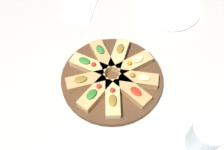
# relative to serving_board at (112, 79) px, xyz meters

# --- Properties ---
(ground_plane) EXTENTS (3.00, 3.00, 0.00)m
(ground_plane) POSITION_rel_serving_board_xyz_m (0.00, 0.00, -0.01)
(ground_plane) COLOR beige
(serving_board) EXTENTS (0.32, 0.32, 0.02)m
(serving_board) POSITION_rel_serving_board_xyz_m (0.00, 0.00, 0.00)
(serving_board) COLOR #51331E
(serving_board) RESTS_ON ground_plane
(focaccia_slice_0) EXTENTS (0.05, 0.12, 0.04)m
(focaccia_slice_0) POSITION_rel_serving_board_xyz_m (-0.00, 0.08, 0.02)
(focaccia_slice_0) COLOR tan
(focaccia_slice_0) RESTS_ON serving_board
(focaccia_slice_1) EXTENTS (0.11, 0.12, 0.04)m
(focaccia_slice_1) POSITION_rel_serving_board_xyz_m (-0.06, 0.06, 0.02)
(focaccia_slice_1) COLOR tan
(focaccia_slice_1) RESTS_ON serving_board
(focaccia_slice_2) EXTENTS (0.12, 0.05, 0.03)m
(focaccia_slice_2) POSITION_rel_serving_board_xyz_m (-0.08, 0.01, 0.02)
(focaccia_slice_2) COLOR #DBB775
(focaccia_slice_2) RESTS_ON serving_board
(focaccia_slice_3) EXTENTS (0.12, 0.10, 0.03)m
(focaccia_slice_3) POSITION_rel_serving_board_xyz_m (-0.07, -0.05, 0.02)
(focaccia_slice_3) COLOR tan
(focaccia_slice_3) RESTS_ON serving_board
(focaccia_slice_4) EXTENTS (0.07, 0.13, 0.04)m
(focaccia_slice_4) POSITION_rel_serving_board_xyz_m (-0.02, -0.08, 0.02)
(focaccia_slice_4) COLOR #DBB775
(focaccia_slice_4) RESTS_ON serving_board
(focaccia_slice_5) EXTENTS (0.09, 0.13, 0.03)m
(focaccia_slice_5) POSITION_rel_serving_board_xyz_m (0.04, -0.08, 0.02)
(focaccia_slice_5) COLOR tan
(focaccia_slice_5) RESTS_ON serving_board
(focaccia_slice_6) EXTENTS (0.13, 0.09, 0.04)m
(focaccia_slice_6) POSITION_rel_serving_board_xyz_m (0.08, -0.04, 0.02)
(focaccia_slice_6) COLOR tan
(focaccia_slice_6) RESTS_ON serving_board
(focaccia_slice_7) EXTENTS (0.13, 0.07, 0.04)m
(focaccia_slice_7) POSITION_rel_serving_board_xyz_m (0.08, 0.02, 0.02)
(focaccia_slice_7) COLOR #DBB775
(focaccia_slice_7) RESTS_ON serving_board
(focaccia_slice_8) EXTENTS (0.10, 0.13, 0.03)m
(focaccia_slice_8) POSITION_rel_serving_board_xyz_m (0.05, 0.07, 0.02)
(focaccia_slice_8) COLOR tan
(focaccia_slice_8) RESTS_ON serving_board
(plate_left) EXTENTS (0.25, 0.25, 0.02)m
(plate_left) POSITION_rel_serving_board_xyz_m (-0.37, 0.15, -0.00)
(plate_left) COLOR white
(plate_left) RESTS_ON ground_plane
(water_glass) EXTENTS (0.08, 0.08, 0.10)m
(water_glass) POSITION_rel_serving_board_xyz_m (0.16, 0.28, 0.04)
(water_glass) COLOR silver
(water_glass) RESTS_ON ground_plane
(napkin_stack) EXTENTS (0.13, 0.11, 0.01)m
(napkin_stack) POSITION_rel_serving_board_xyz_m (-0.31, -0.19, -0.00)
(napkin_stack) COLOR white
(napkin_stack) RESTS_ON ground_plane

